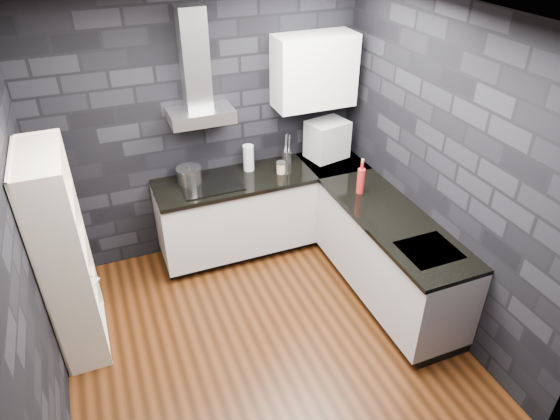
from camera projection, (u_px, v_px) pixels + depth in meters
ground at (262, 339)px, 4.39m from camera, size 3.20×3.20×0.00m
ceiling at (253, 17)px, 2.93m from camera, size 3.20×3.20×0.00m
wall_back at (203, 128)px, 4.93m from camera, size 3.20×0.05×2.70m
wall_front at (373, 380)px, 2.39m from camera, size 3.20×0.05×2.70m
wall_left at (17, 262)px, 3.15m from camera, size 0.05×3.20×2.70m
wall_right at (441, 171)px, 4.17m from camera, size 0.05×3.20×2.70m
toekick_back at (263, 239)px, 5.57m from camera, size 2.18×0.50×0.10m
toekick_right at (387, 290)px, 4.86m from camera, size 0.50×1.78×0.10m
counter_back_cab at (263, 208)px, 5.30m from camera, size 2.20×0.60×0.76m
counter_right_cab at (389, 256)px, 4.62m from camera, size 0.60×1.80×0.76m
counter_back_top at (263, 176)px, 5.08m from camera, size 2.20×0.62×0.04m
counter_right_top at (394, 220)px, 4.40m from camera, size 0.62×1.80×0.04m
counter_corner_top at (333, 162)px, 5.34m from camera, size 0.62×0.62×0.04m
hood_body at (201, 116)px, 4.65m from camera, size 0.60×0.34×0.12m
hood_chimney at (194, 59)px, 4.43m from camera, size 0.24×0.20×0.90m
upper_cabinet at (314, 71)px, 4.85m from camera, size 0.80×0.35×0.70m
cooktop at (210, 183)px, 4.90m from camera, size 0.58×0.50×0.01m
sink_rim at (429, 250)px, 4.00m from camera, size 0.44×0.40×0.01m
pot at (189, 176)px, 4.87m from camera, size 0.29×0.29×0.14m
glass_vase at (249, 158)px, 5.08m from camera, size 0.14×0.14×0.27m
storage_jar at (281, 168)px, 5.06m from camera, size 0.09×0.09×0.11m
utensil_crock at (287, 156)px, 5.26m from camera, size 0.12×0.12×0.13m
appliance_garage at (327, 139)px, 5.24m from camera, size 0.45×0.39×0.40m
red_bottle at (361, 181)px, 4.69m from camera, size 0.08×0.08×0.25m
bookshelf at (65, 256)px, 3.93m from camera, size 0.41×0.83×1.80m
fruit_bowl at (64, 261)px, 3.82m from camera, size 0.25×0.25×0.05m
book_red at (73, 278)px, 4.20m from camera, size 0.15×0.12×0.23m
book_second at (70, 276)px, 4.20m from camera, size 0.17×0.10×0.25m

